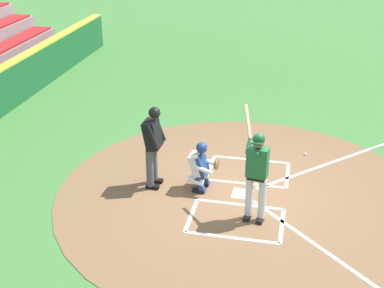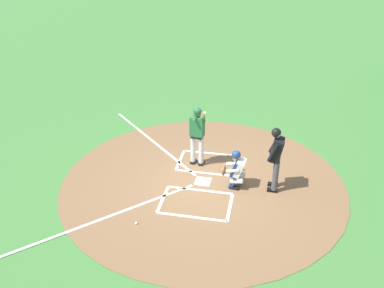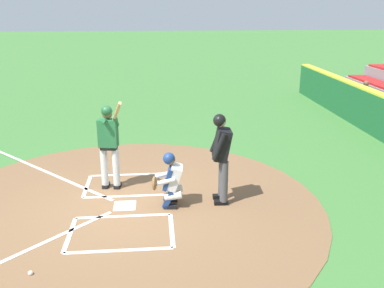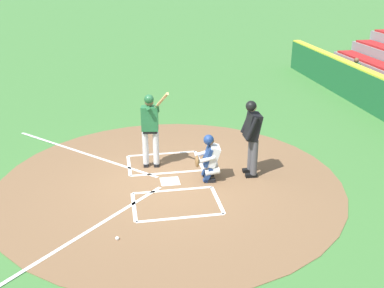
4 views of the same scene
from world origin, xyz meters
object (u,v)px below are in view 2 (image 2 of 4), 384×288
(batter, at_px, (197,132))
(catcher, at_px, (236,168))
(baseball, at_px, (136,223))
(plate_umpire, at_px, (276,155))

(batter, distance_m, catcher, 1.66)
(catcher, relative_size, baseball, 15.27)
(batter, distance_m, plate_umpire, 2.46)
(batter, xyz_separation_m, plate_umpire, (-0.87, -2.29, -0.02))
(plate_umpire, xyz_separation_m, baseball, (-2.22, 3.23, -1.04))
(batter, xyz_separation_m, catcher, (-0.95, -1.26, -0.51))
(plate_umpire, relative_size, baseball, 25.20)
(batter, relative_size, plate_umpire, 1.14)
(batter, bearing_deg, catcher, -127.06)
(plate_umpire, height_order, baseball, plate_umpire)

